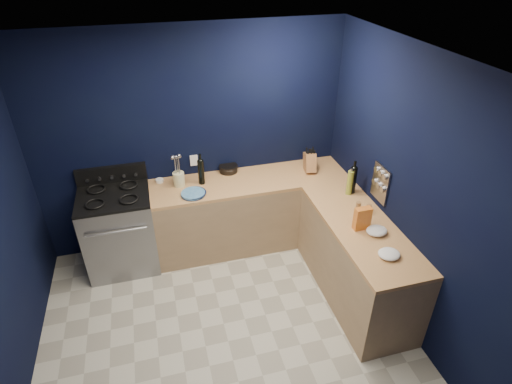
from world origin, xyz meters
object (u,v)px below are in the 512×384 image
object	(u,v)px
knife_block	(310,162)
crouton_bag	(362,219)
gas_range	(120,232)
plate_stack	(193,194)
utensil_crock	(179,179)

from	to	relation	value
knife_block	crouton_bag	world-z (taller)	knife_block
gas_range	crouton_bag	size ratio (longest dim) A/B	3.94
knife_block	crouton_bag	size ratio (longest dim) A/B	0.95
plate_stack	crouton_bag	distance (m)	1.81
gas_range	utensil_crock	world-z (taller)	utensil_crock
gas_range	utensil_crock	xyz separation A→B (m)	(0.72, 0.10, 0.52)
utensil_crock	knife_block	distance (m)	1.55
plate_stack	utensil_crock	bearing A→B (deg)	116.35
knife_block	crouton_bag	xyz separation A→B (m)	(0.06, -1.22, 0.01)
gas_range	plate_stack	size ratio (longest dim) A/B	3.51
plate_stack	knife_block	size ratio (longest dim) A/B	1.18
utensil_crock	knife_block	size ratio (longest dim) A/B	0.74
gas_range	plate_stack	bearing A→B (deg)	-9.78
plate_stack	crouton_bag	bearing A→B (deg)	-34.73
plate_stack	knife_block	xyz separation A→B (m)	(1.43, 0.19, 0.09)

